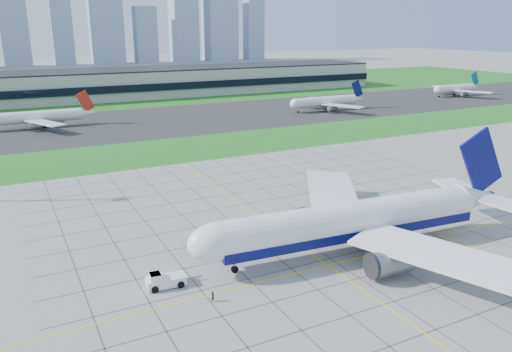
{
  "coord_description": "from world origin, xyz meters",
  "views": [
    {
      "loc": [
        -55.72,
        -64.27,
        38.47
      ],
      "look_at": [
        -7.17,
        29.77,
        7.0
      ],
      "focal_mm": 35.0,
      "sensor_mm": 36.0,
      "label": 1
    }
  ],
  "objects": [
    {
      "name": "airliner",
      "position": [
        -2.52,
        1.05,
        5.59
      ],
      "size": [
        64.98,
        65.62,
        20.45
      ],
      "rotation": [
        0.0,
        0.0,
        -0.08
      ],
      "color": "white",
      "rests_on": "ground"
    },
    {
      "name": "terminal",
      "position": [
        40.0,
        229.87,
        7.89
      ],
      "size": [
        260.0,
        43.0,
        15.8
      ],
      "color": "#B7B7B2",
      "rests_on": "ground"
    },
    {
      "name": "apron_markings",
      "position": [
        0.43,
        11.09,
        0.02
      ],
      "size": [
        120.0,
        130.0,
        0.03
      ],
      "color": "#474744",
      "rests_on": "ground"
    },
    {
      "name": "grass_far",
      "position": [
        0.0,
        255.0,
        0.02
      ],
      "size": [
        700.0,
        145.0,
        0.04
      ],
      "primitive_type": "cube",
      "color": "#20671D",
      "rests_on": "ground"
    },
    {
      "name": "grass_median",
      "position": [
        0.0,
        90.0,
        0.02
      ],
      "size": [
        700.0,
        35.0,
        0.04
      ],
      "primitive_type": "cube",
      "color": "#20671D",
      "rests_on": "ground"
    },
    {
      "name": "ground",
      "position": [
        0.0,
        0.0,
        0.0
      ],
      "size": [
        1400.0,
        1400.0,
        0.0
      ],
      "primitive_type": "plane",
      "color": "gray",
      "rests_on": "ground"
    },
    {
      "name": "pushback_tug",
      "position": [
        -36.63,
        3.75,
        1.09
      ],
      "size": [
        8.87,
        3.5,
        2.44
      ],
      "rotation": [
        0.0,
        0.0,
        -0.08
      ],
      "color": "white",
      "rests_on": "ground"
    },
    {
      "name": "city_skyline",
      "position": [
        -8.71,
        520.0,
        59.09
      ],
      "size": [
        523.0,
        32.4,
        160.0
      ],
      "color": "#8DA2B9",
      "rests_on": "ground"
    },
    {
      "name": "distant_jet_3",
      "position": [
        183.84,
        143.87,
        4.48
      ],
      "size": [
        33.28,
        42.66,
        14.08
      ],
      "color": "white",
      "rests_on": "ground"
    },
    {
      "name": "crew_near",
      "position": [
        -31.6,
        -3.8,
        0.83
      ],
      "size": [
        0.71,
        0.69,
        1.65
      ],
      "primitive_type": "imported",
      "rotation": [
        0.0,
        0.0,
        0.72
      ],
      "color": "black",
      "rests_on": "ground"
    },
    {
      "name": "distant_jet_1",
      "position": [
        -42.95,
        151.25,
        4.49
      ],
      "size": [
        41.03,
        42.66,
        14.08
      ],
      "color": "white",
      "rests_on": "ground"
    },
    {
      "name": "asphalt_taxiway",
      "position": [
        0.0,
        145.0,
        0.03
      ],
      "size": [
        700.0,
        75.0,
        0.04
      ],
      "primitive_type": "cube",
      "color": "#383838",
      "rests_on": "ground"
    },
    {
      "name": "distant_jet_2",
      "position": [
        84.99,
        134.41,
        4.49
      ],
      "size": [
        39.87,
        42.66,
        14.08
      ],
      "color": "white",
      "rests_on": "ground"
    }
  ]
}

